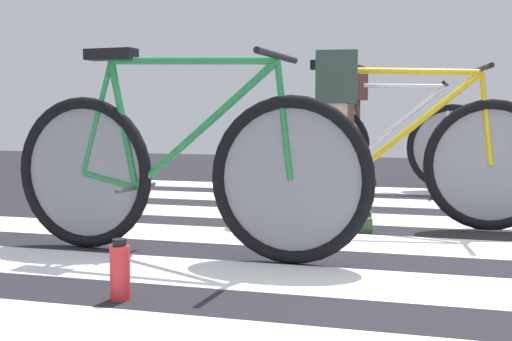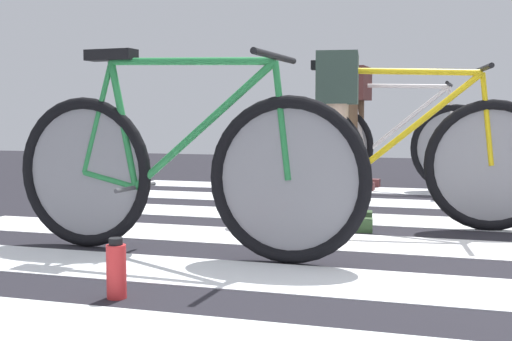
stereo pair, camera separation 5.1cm
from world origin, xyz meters
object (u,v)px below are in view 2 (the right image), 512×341
object	(u,v)px
water_bottle	(116,270)
cyclist_2_of_3	(339,115)
bicycle_3_of_3	(391,144)
bicycle_2_of_3	(394,159)
cyclist_3_of_3	(355,110)
bicycle_1_of_3	(179,170)

from	to	relation	value
water_bottle	cyclist_2_of_3	bearing A→B (deg)	73.09
cyclist_2_of_3	bicycle_3_of_3	size ratio (longest dim) A/B	0.56
bicycle_2_of_3	cyclist_3_of_3	xyz separation A→B (m)	(-0.48, 1.90, 0.28)
bicycle_2_of_3	water_bottle	world-z (taller)	bicycle_2_of_3
bicycle_2_of_3	cyclist_2_of_3	bearing A→B (deg)	-180.00
bicycle_2_of_3	cyclist_2_of_3	distance (m)	0.39
cyclist_3_of_3	water_bottle	distance (m)	3.65
bicycle_2_of_3	bicycle_3_of_3	xyz separation A→B (m)	(-0.17, 1.88, 0.00)
bicycle_1_of_3	cyclist_2_of_3	distance (m)	1.12
cyclist_2_of_3	cyclist_3_of_3	world-z (taller)	cyclist_3_of_3
bicycle_1_of_3	bicycle_2_of_3	distance (m)	1.31
bicycle_2_of_3	cyclist_2_of_3	size ratio (longest dim) A/B	1.78
bicycle_2_of_3	bicycle_3_of_3	world-z (taller)	same
bicycle_2_of_3	bicycle_3_of_3	distance (m)	1.89
bicycle_2_of_3	cyclist_2_of_3	xyz separation A→B (m)	(-0.31, -0.04, 0.24)
water_bottle	cyclist_3_of_3	bearing A→B (deg)	84.76
bicycle_3_of_3	bicycle_1_of_3	bearing A→B (deg)	-100.27
bicycle_3_of_3	water_bottle	world-z (taller)	bicycle_3_of_3
bicycle_1_of_3	bicycle_3_of_3	bearing A→B (deg)	80.07
cyclist_2_of_3	cyclist_3_of_3	size ratio (longest dim) A/B	0.94
bicycle_2_of_3	cyclist_3_of_3	world-z (taller)	cyclist_3_of_3
bicycle_1_of_3	water_bottle	xyz separation A→B (m)	(0.07, -0.72, -0.29)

